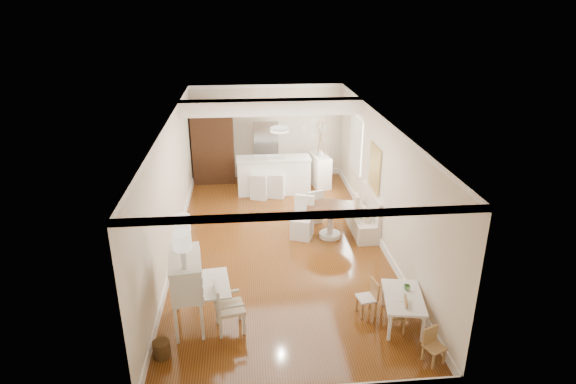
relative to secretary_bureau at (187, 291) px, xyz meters
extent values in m
plane|color=brown|center=(1.70, 2.70, -0.64)|extent=(9.00, 9.00, 0.00)
cube|color=white|center=(1.70, 2.70, 2.16)|extent=(4.50, 9.00, 0.04)
cube|color=beige|center=(1.70, 7.20, 0.76)|extent=(4.50, 0.04, 2.80)
cube|color=beige|center=(1.70, -1.80, 0.76)|extent=(4.50, 0.04, 2.80)
cube|color=beige|center=(-0.55, 2.70, 0.76)|extent=(0.04, 9.00, 2.80)
cube|color=beige|center=(3.95, 2.70, 0.76)|extent=(0.04, 9.00, 2.80)
cube|color=white|center=(1.70, 4.90, 1.98)|extent=(4.50, 0.45, 0.36)
cube|color=tan|center=(3.92, 3.20, 0.91)|extent=(0.04, 0.84, 1.04)
cube|color=white|center=(3.93, 5.10, 0.91)|extent=(0.04, 1.10, 1.40)
cylinder|color=#381E11|center=(0.50, 7.18, 1.21)|extent=(0.30, 0.03, 0.30)
cylinder|color=white|center=(1.70, 2.20, 2.11)|extent=(0.36, 0.36, 0.08)
cube|color=white|center=(0.00, 0.00, 0.00)|extent=(1.11, 1.13, 1.28)
cube|color=beige|center=(0.68, -0.19, -0.21)|extent=(0.58, 0.58, 0.86)
cylinder|color=#493116|center=(-0.35, -0.76, -0.51)|extent=(0.33, 0.33, 0.27)
cube|color=white|center=(3.55, -0.29, -0.38)|extent=(0.80, 1.14, 0.52)
cube|color=olive|center=(3.39, -0.47, -0.33)|extent=(0.36, 0.36, 0.62)
cube|color=tan|center=(3.02, 0.01, -0.32)|extent=(0.36, 0.36, 0.65)
cube|color=#AD824E|center=(3.73, -1.27, -0.36)|extent=(0.36, 0.36, 0.57)
cube|color=silver|center=(3.69, 3.20, -0.15)|extent=(0.52, 1.60, 0.98)
cylinder|color=#4B2A18|center=(2.90, 2.94, -0.27)|extent=(1.08, 1.08, 0.73)
cube|color=white|center=(2.26, 3.00, -0.16)|extent=(0.59, 0.60, 0.96)
cube|color=silver|center=(2.59, 3.82, -0.21)|extent=(0.52, 0.53, 0.86)
cube|color=white|center=(1.80, 5.80, -0.12)|extent=(2.05, 0.65, 1.03)
cube|color=silver|center=(1.39, 5.46, -0.08)|extent=(0.56, 0.56, 1.13)
cube|color=silver|center=(1.86, 5.51, -0.10)|extent=(0.52, 0.52, 1.08)
cube|color=#381E11|center=(0.10, 6.88, 0.51)|extent=(1.20, 0.60, 2.30)
imported|color=silver|center=(2.00, 6.85, 0.26)|extent=(0.75, 0.65, 1.80)
cube|color=white|center=(3.17, 6.26, -0.18)|extent=(0.57, 1.01, 0.91)
imported|color=#669F5C|center=(3.66, -0.11, -0.07)|extent=(0.13, 0.13, 0.09)
imported|color=silver|center=(3.18, 6.23, 0.36)|extent=(0.19, 0.19, 0.16)
camera|label=1|loc=(1.02, -6.81, 4.44)|focal=30.00mm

